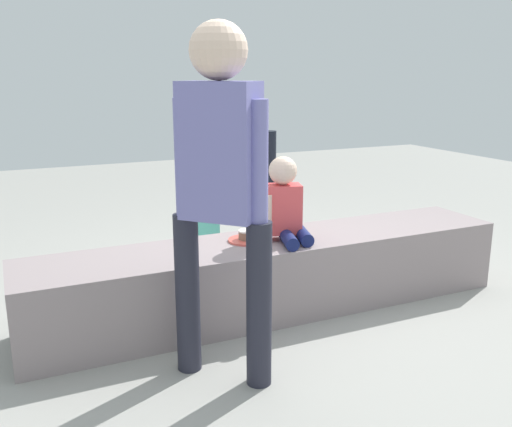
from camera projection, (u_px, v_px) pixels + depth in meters
The scene contains 11 objects.
ground_plane at pixel (274, 309), 3.36m from camera, with size 12.00×12.00×0.00m, color #9A9992.
concrete_ledge at pixel (274, 275), 3.31m from camera, with size 2.89×0.52×0.43m, color gray.
child_seated at pixel (285, 204), 3.20m from camera, with size 0.29×0.34×0.48m.
adult_standing at pixel (220, 174), 2.39m from camera, with size 0.36×0.37×1.58m.
cake_plate at pixel (247, 237), 3.22m from camera, with size 0.22×0.22×0.07m.
gift_bag at pixel (206, 234), 4.49m from camera, with size 0.21×0.09×0.28m.
railing_post at pixel (269, 211), 4.28m from camera, with size 0.36×0.36×0.96m.
water_bottle_near_gift at pixel (226, 257), 3.96m from camera, with size 0.08×0.08×0.23m.
water_bottle_far_side at pixel (312, 249), 4.19m from camera, with size 0.07×0.07×0.21m.
party_cup_red at pixel (346, 229), 4.86m from camera, with size 0.07×0.07×0.12m, color red.
handbag_black_leather at pixel (157, 282), 3.50m from camera, with size 0.27×0.13×0.30m.
Camera 1 is at (-1.40, -2.79, 1.37)m, focal length 39.38 mm.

